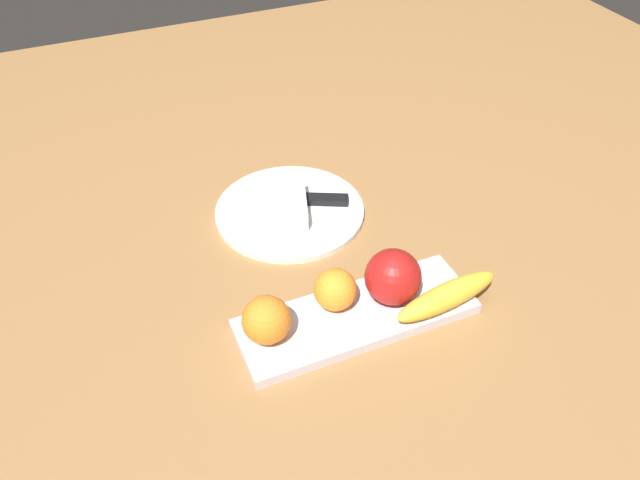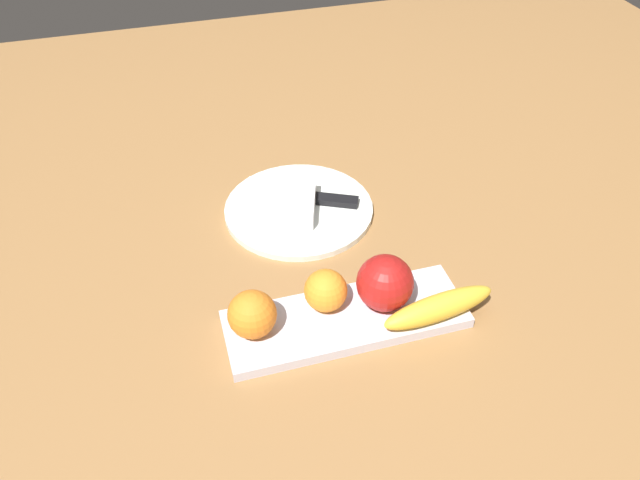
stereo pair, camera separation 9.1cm
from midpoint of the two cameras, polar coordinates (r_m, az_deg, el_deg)
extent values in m
plane|color=olive|center=(0.89, 0.11, -9.55)|extent=(2.40, 2.40, 0.00)
cube|color=silver|center=(0.92, 0.47, -7.04)|extent=(0.35, 0.12, 0.02)
sphere|color=#B11A17|center=(0.90, 3.77, -3.47)|extent=(0.08, 0.08, 0.08)
ellipsoid|color=yellow|center=(0.91, 8.80, -5.33)|extent=(0.18, 0.06, 0.04)
sphere|color=orange|center=(0.86, -7.91, -7.33)|extent=(0.07, 0.07, 0.07)
sphere|color=orange|center=(0.90, -1.66, -4.68)|extent=(0.06, 0.06, 0.06)
cylinder|color=white|center=(1.10, -5.12, 2.53)|extent=(0.26, 0.26, 0.01)
cube|color=white|center=(1.08, -6.81, 2.98)|extent=(0.15, 0.14, 0.03)
cube|color=silver|center=(1.11, -5.20, 3.50)|extent=(0.14, 0.08, 0.00)
cube|color=black|center=(1.11, -2.12, 3.60)|extent=(0.09, 0.06, 0.01)
camera|label=1|loc=(0.05, -92.66, -2.34)|focal=35.32mm
camera|label=2|loc=(0.05, 87.34, 2.34)|focal=35.32mm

